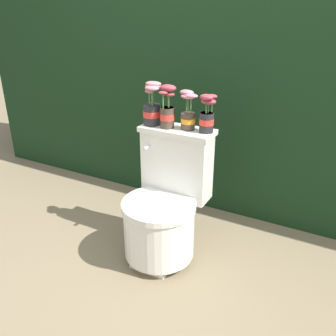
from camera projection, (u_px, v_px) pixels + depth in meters
name	position (u px, v px, depth m)	size (l,w,h in m)	color
ground_plane	(167.00, 259.00, 2.32)	(12.00, 12.00, 0.00)	#75664C
hedge_backdrop	(235.00, 102.00, 2.91)	(4.29, 0.82, 1.48)	black
toilet	(165.00, 208.00, 2.25)	(0.44, 0.54, 0.78)	silver
potted_plant_left	(152.00, 106.00, 2.20)	(0.12, 0.11, 0.26)	#262628
potted_plant_midleft	(167.00, 110.00, 2.15)	(0.10, 0.10, 0.25)	#47382D
potted_plant_middle	(188.00, 111.00, 2.13)	(0.12, 0.10, 0.22)	#47382D
potted_plant_midright	(207.00, 116.00, 2.08)	(0.09, 0.08, 0.22)	#262628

